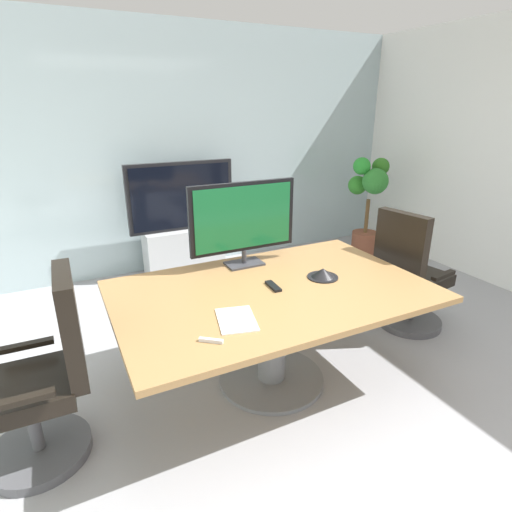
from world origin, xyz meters
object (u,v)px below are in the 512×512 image
(remote_control, at_px, (273,286))
(office_chair_left, at_px, (46,385))
(potted_plant, at_px, (368,201))
(conference_phone, at_px, (323,273))
(wall_display_unit, at_px, (184,238))
(office_chair_right, at_px, (408,281))
(tv_monitor, at_px, (243,219))
(conference_table, at_px, (272,310))

(remote_control, bearing_deg, office_chair_left, -175.40)
(office_chair_left, xyz_separation_m, remote_control, (1.43, 0.03, 0.29))
(potted_plant, bearing_deg, office_chair_left, -154.58)
(conference_phone, bearing_deg, wall_display_unit, 99.03)
(office_chair_right, xyz_separation_m, tv_monitor, (-1.41, 0.36, 0.64))
(office_chair_left, relative_size, conference_phone, 4.95)
(potted_plant, relative_size, remote_control, 7.53)
(wall_display_unit, distance_m, potted_plant, 2.39)
(tv_monitor, relative_size, potted_plant, 0.66)
(office_chair_left, bearing_deg, conference_phone, 91.72)
(office_chair_left, bearing_deg, wall_display_unit, 147.87)
(conference_phone, relative_size, remote_control, 1.29)
(tv_monitor, xyz_separation_m, remote_control, (-0.00, -0.48, -0.35))
(office_chair_left, distance_m, remote_control, 1.46)
(office_chair_left, height_order, office_chair_right, same)
(potted_plant, bearing_deg, remote_control, -143.09)
(conference_phone, bearing_deg, potted_plant, 42.24)
(office_chair_right, relative_size, potted_plant, 0.85)
(conference_phone, xyz_separation_m, remote_control, (-0.40, 0.01, -0.02))
(office_chair_right, xyz_separation_m, conference_phone, (-1.01, -0.13, 0.31))
(office_chair_left, distance_m, office_chair_right, 2.85)
(office_chair_right, bearing_deg, potted_plant, -39.20)
(wall_display_unit, relative_size, potted_plant, 1.02)
(office_chair_left, xyz_separation_m, office_chair_right, (2.85, 0.15, 0.00))
(office_chair_right, relative_size, conference_phone, 4.95)
(conference_table, bearing_deg, potted_plant, 36.99)
(conference_table, distance_m, conference_phone, 0.45)
(conference_table, xyz_separation_m, conference_phone, (0.41, 0.00, 0.19))
(office_chair_right, height_order, tv_monitor, tv_monitor)
(wall_display_unit, bearing_deg, tv_monitor, -91.34)
(office_chair_left, distance_m, conference_phone, 1.86)
(office_chair_right, distance_m, wall_display_unit, 2.51)
(remote_control, bearing_deg, office_chair_right, 8.35)
(office_chair_left, distance_m, wall_display_unit, 2.69)
(office_chair_right, bearing_deg, tv_monitor, 66.64)
(office_chair_left, relative_size, potted_plant, 0.85)
(conference_table, xyz_separation_m, potted_plant, (2.38, 1.79, 0.15))
(conference_table, height_order, remote_control, remote_control)
(remote_control, bearing_deg, potted_plant, 40.39)
(conference_table, xyz_separation_m, office_chair_right, (1.42, 0.13, -0.12))
(office_chair_right, distance_m, remote_control, 1.45)
(remote_control, bearing_deg, conference_phone, 1.87)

